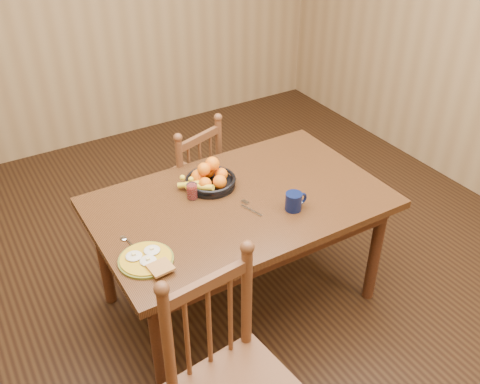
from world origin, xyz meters
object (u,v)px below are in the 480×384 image
dining_table (240,212)px  breakfast_plate (147,259)px  chair_far (186,185)px  coffee_mug (294,201)px  fruit_bowl (209,178)px

dining_table → breakfast_plate: (-0.64, -0.21, 0.10)m
chair_far → coffee_mug: bearing=84.4°
chair_far → dining_table: bearing=72.1°
chair_far → breakfast_plate: 1.14m
breakfast_plate → chair_far: bearing=54.9°
dining_table → breakfast_plate: bearing=-161.7°
breakfast_plate → coffee_mug: 0.84m
breakfast_plate → coffee_mug: coffee_mug is taller
chair_far → breakfast_plate: (-0.63, -0.90, 0.30)m
chair_far → coffee_mug: (0.21, -0.91, 0.34)m
chair_far → fruit_bowl: bearing=63.1°
dining_table → chair_far: (-0.01, 0.69, -0.21)m
coffee_mug → fruit_bowl: bearing=123.0°
breakfast_plate → fruit_bowl: fruit_bowl is taller
dining_table → chair_far: 0.72m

